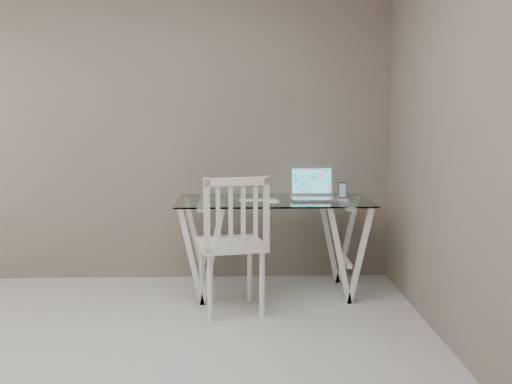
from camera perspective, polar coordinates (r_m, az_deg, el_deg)
room at (r=3.27m, az=-15.55°, el=11.55°), size 4.50×4.52×2.71m
desk at (r=5.04m, az=1.60°, el=-4.78°), size 1.50×0.70×0.75m
chair at (r=4.51m, az=-2.05°, el=-4.13°), size 0.54×0.54×1.00m
laptop at (r=5.05m, az=5.06°, el=0.08°), size 0.35×0.29×0.24m
keyboard at (r=4.90m, az=0.20°, el=-0.78°), size 0.31×0.13×0.01m
mouse at (r=4.75m, az=1.61°, el=-0.92°), size 0.10×0.06×0.03m
phone_dock at (r=4.98m, az=7.69°, el=-0.31°), size 0.07×0.07×0.14m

